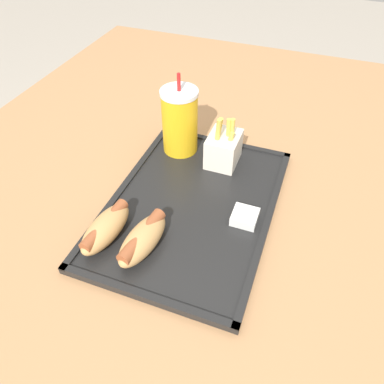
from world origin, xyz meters
TOP-DOWN VIEW (x-y plane):
  - ground_plane at (0.00, 0.00)m, footprint 8.00×8.00m
  - dining_table at (0.00, 0.00)m, footprint 1.49×1.14m
  - food_tray at (-0.03, -0.01)m, footprint 0.42×0.29m
  - soda_cup at (0.12, 0.07)m, footprint 0.08×0.08m
  - hot_dog_far at (-0.15, 0.10)m, footprint 0.12×0.06m
  - hot_dog_near at (-0.15, 0.03)m, footprint 0.12×0.06m
  - fries_carton at (0.11, -0.02)m, footprint 0.08×0.06m
  - sauce_cup_mayo at (-0.03, -0.11)m, footprint 0.04×0.04m

SIDE VIEW (x-z plane):
  - ground_plane at x=0.00m, z-range 0.00..0.00m
  - dining_table at x=0.00m, z-range 0.00..0.71m
  - food_tray at x=-0.03m, z-range 0.71..0.73m
  - sauce_cup_mayo at x=-0.03m, z-range 0.72..0.74m
  - hot_dog_far at x=-0.15m, z-range 0.73..0.77m
  - hot_dog_near at x=-0.15m, z-range 0.73..0.77m
  - fries_carton at x=0.11m, z-range 0.70..0.81m
  - soda_cup at x=0.12m, z-range 0.71..0.88m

